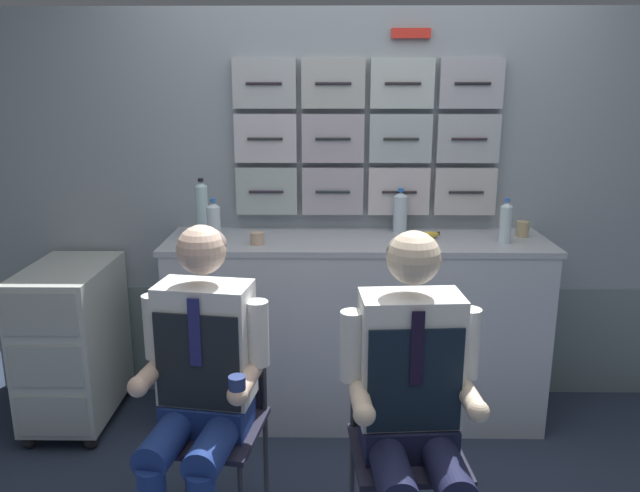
# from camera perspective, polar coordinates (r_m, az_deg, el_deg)

# --- Properties ---
(galley_bulkhead) EXTENTS (4.20, 0.14, 2.15)m
(galley_bulkhead) POSITION_cam_1_polar(r_m,az_deg,el_deg) (3.47, 3.62, 3.15)
(galley_bulkhead) COLOR #919DA6
(galley_bulkhead) RESTS_ON ground
(galley_counter) EXTENTS (1.96, 0.53, 0.99)m
(galley_counter) POSITION_cam_1_polar(r_m,az_deg,el_deg) (3.36, 3.28, -7.56)
(galley_counter) COLOR silver
(galley_counter) RESTS_ON ground
(service_trolley) EXTENTS (0.40, 0.65, 0.86)m
(service_trolley) POSITION_cam_1_polar(r_m,az_deg,el_deg) (3.55, -21.66, -8.01)
(service_trolley) COLOR black
(service_trolley) RESTS_ON ground
(folding_chair_left) EXTENTS (0.46, 0.46, 0.86)m
(folding_chair_left) POSITION_cam_1_polar(r_m,az_deg,el_deg) (2.61, -9.52, -13.62)
(folding_chair_left) COLOR #2D2D33
(folding_chair_left) RESTS_ON ground
(crew_member_left) EXTENTS (0.49, 0.64, 1.27)m
(crew_member_left) POSITION_cam_1_polar(r_m,az_deg,el_deg) (2.40, -10.96, -11.90)
(crew_member_left) COLOR black
(crew_member_left) RESTS_ON ground
(folding_chair_right) EXTENTS (0.43, 0.43, 0.86)m
(folding_chair_right) POSITION_cam_1_polar(r_m,az_deg,el_deg) (2.47, 7.59, -15.35)
(folding_chair_right) COLOR #2D2D33
(folding_chair_right) RESTS_ON ground
(crew_member_right) EXTENTS (0.50, 0.63, 1.29)m
(crew_member_right) POSITION_cam_1_polar(r_m,az_deg,el_deg) (2.25, 8.53, -13.50)
(crew_member_right) COLOR black
(crew_member_right) RESTS_ON ground
(water_bottle_blue_cap) EXTENTS (0.07, 0.07, 0.23)m
(water_bottle_blue_cap) POSITION_cam_1_polar(r_m,az_deg,el_deg) (3.14, -9.69, 2.13)
(water_bottle_blue_cap) COLOR silver
(water_bottle_blue_cap) RESTS_ON galley_counter
(sparkling_bottle_green) EXTENTS (0.06, 0.06, 0.23)m
(sparkling_bottle_green) POSITION_cam_1_polar(r_m,az_deg,el_deg) (3.25, 16.62, 2.12)
(sparkling_bottle_green) COLOR silver
(sparkling_bottle_green) RESTS_ON galley_counter
(water_bottle_tall) EXTENTS (0.07, 0.07, 0.24)m
(water_bottle_tall) POSITION_cam_1_polar(r_m,az_deg,el_deg) (3.36, 7.35, 3.13)
(water_bottle_tall) COLOR silver
(water_bottle_tall) RESTS_ON galley_counter
(water_bottle_clear) EXTENTS (0.06, 0.06, 0.31)m
(water_bottle_clear) POSITION_cam_1_polar(r_m,az_deg,el_deg) (3.28, -10.74, 3.33)
(water_bottle_clear) COLOR silver
(water_bottle_clear) RESTS_ON galley_counter
(paper_cup_blue) EXTENTS (0.07, 0.07, 0.08)m
(paper_cup_blue) POSITION_cam_1_polar(r_m,az_deg,el_deg) (3.41, -9.78, 1.98)
(paper_cup_blue) COLOR navy
(paper_cup_blue) RESTS_ON galley_counter
(coffee_cup_spare) EXTENTS (0.07, 0.07, 0.06)m
(coffee_cup_spare) POSITION_cam_1_polar(r_m,az_deg,el_deg) (3.11, -5.77, 0.75)
(coffee_cup_spare) COLOR tan
(coffee_cup_spare) RESTS_ON galley_counter
(paper_cup_tan) EXTENTS (0.06, 0.06, 0.08)m
(paper_cup_tan) POSITION_cam_1_polar(r_m,az_deg,el_deg) (3.41, 18.03, 1.53)
(paper_cup_tan) COLOR tan
(paper_cup_tan) RESTS_ON galley_counter
(snack_banana) EXTENTS (0.17, 0.10, 0.04)m
(snack_banana) POSITION_cam_1_polar(r_m,az_deg,el_deg) (3.24, 9.54, 0.95)
(snack_banana) COLOR yellow
(snack_banana) RESTS_ON galley_counter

